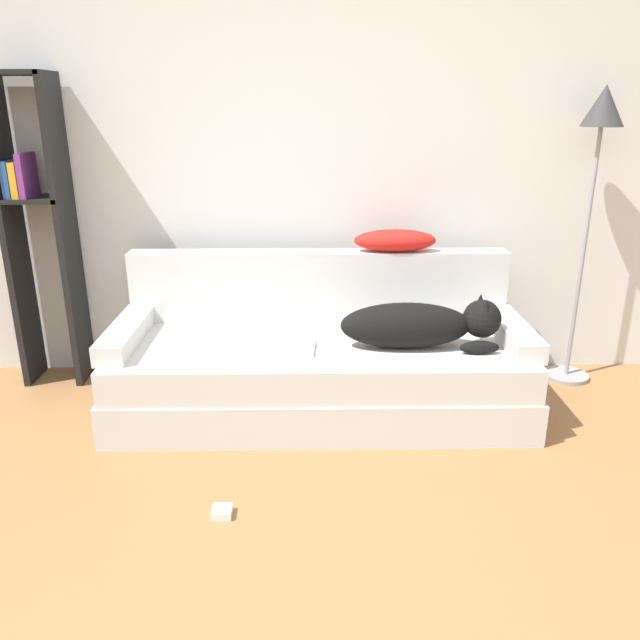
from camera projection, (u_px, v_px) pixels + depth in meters
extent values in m
cube|color=silver|center=(305.00, 147.00, 3.56)|extent=(7.98, 0.06, 2.70)
cube|color=silver|center=(320.00, 390.00, 3.39)|extent=(2.17, 0.87, 0.22)
cube|color=silver|center=(320.00, 357.00, 3.31)|extent=(2.13, 0.83, 0.18)
cube|color=silver|center=(319.00, 285.00, 3.57)|extent=(2.13, 0.15, 0.40)
cube|color=silver|center=(126.00, 333.00, 3.25)|extent=(0.15, 0.68, 0.10)
cube|color=silver|center=(511.00, 331.00, 3.28)|extent=(0.15, 0.68, 0.10)
ellipsoid|color=black|center=(406.00, 325.00, 3.17)|extent=(0.67, 0.23, 0.23)
sphere|color=black|center=(482.00, 319.00, 3.16)|extent=(0.19, 0.19, 0.19)
cone|color=black|center=(486.00, 308.00, 3.09)|extent=(0.07, 0.07, 0.09)
cone|color=black|center=(480.00, 302.00, 3.19)|extent=(0.07, 0.07, 0.09)
ellipsoid|color=black|center=(479.00, 347.00, 3.10)|extent=(0.20, 0.06, 0.07)
cube|color=silver|center=(285.00, 347.00, 3.17)|extent=(0.32, 0.22, 0.02)
ellipsoid|color=red|center=(395.00, 240.00, 3.48)|extent=(0.46, 0.17, 0.12)
cube|color=black|center=(14.00, 236.00, 3.52)|extent=(0.04, 0.26, 1.75)
cube|color=black|center=(68.00, 236.00, 3.53)|extent=(0.04, 0.26, 1.75)
cube|color=black|center=(16.00, 73.00, 3.24)|extent=(0.32, 0.26, 0.02)
cube|color=black|center=(35.00, 199.00, 3.45)|extent=(0.32, 0.26, 0.02)
cube|color=#234C93|center=(12.00, 179.00, 3.40)|extent=(0.04, 0.20, 0.20)
cube|color=gold|center=(21.00, 179.00, 3.40)|extent=(0.04, 0.20, 0.19)
cube|color=#753384|center=(27.00, 175.00, 3.40)|extent=(0.03, 0.20, 0.24)
cylinder|color=gray|center=(566.00, 375.00, 3.81)|extent=(0.26, 0.26, 0.02)
cylinder|color=gray|center=(582.00, 258.00, 3.57)|extent=(0.02, 0.02, 1.44)
cone|color=#333333|center=(604.00, 106.00, 3.30)|extent=(0.22, 0.22, 0.21)
cube|color=silver|center=(222.00, 512.00, 2.53)|extent=(0.08, 0.08, 0.03)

